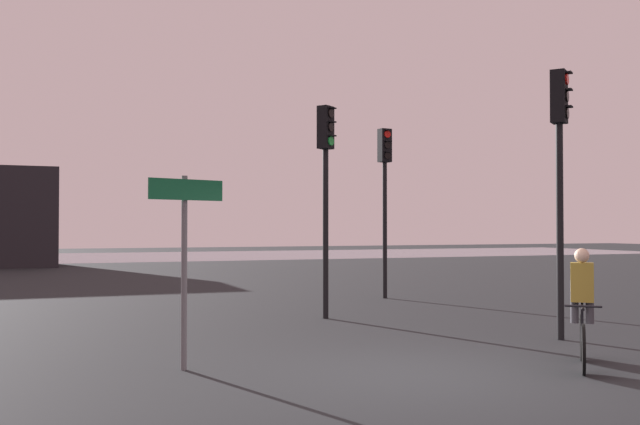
{
  "coord_description": "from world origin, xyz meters",
  "views": [
    {
      "loc": [
        -4.59,
        -8.07,
        1.9
      ],
      "look_at": [
        0.5,
        5.0,
        2.2
      ],
      "focal_mm": 40.0,
      "sensor_mm": 36.0,
      "label": 1
    }
  ],
  "objects_px": {
    "traffic_light_center": "(326,171)",
    "direction_sign_post": "(185,243)",
    "traffic_light_far_right": "(385,181)",
    "cyclist": "(582,307)",
    "traffic_light_near_right": "(560,153)"
  },
  "relations": [
    {
      "from": "traffic_light_near_right",
      "to": "cyclist",
      "type": "bearing_deg",
      "value": 17.74
    },
    {
      "from": "traffic_light_near_right",
      "to": "traffic_light_far_right",
      "type": "height_order",
      "value": "traffic_light_near_right"
    },
    {
      "from": "traffic_light_center",
      "to": "traffic_light_far_right",
      "type": "distance_m",
      "value": 4.57
    },
    {
      "from": "traffic_light_center",
      "to": "direction_sign_post",
      "type": "relative_size",
      "value": 1.71
    },
    {
      "from": "traffic_light_near_right",
      "to": "cyclist",
      "type": "distance_m",
      "value": 3.35
    },
    {
      "from": "direction_sign_post",
      "to": "cyclist",
      "type": "relative_size",
      "value": 1.6
    },
    {
      "from": "traffic_light_center",
      "to": "traffic_light_near_right",
      "type": "height_order",
      "value": "traffic_light_near_right"
    },
    {
      "from": "traffic_light_far_right",
      "to": "cyclist",
      "type": "xyz_separation_m",
      "value": [
        -1.7,
        -9.45,
        -2.35
      ]
    },
    {
      "from": "traffic_light_center",
      "to": "cyclist",
      "type": "height_order",
      "value": "traffic_light_center"
    },
    {
      "from": "direction_sign_post",
      "to": "traffic_light_near_right",
      "type": "bearing_deg",
      "value": 164.09
    },
    {
      "from": "traffic_light_center",
      "to": "direction_sign_post",
      "type": "bearing_deg",
      "value": 13.31
    },
    {
      "from": "direction_sign_post",
      "to": "cyclist",
      "type": "distance_m",
      "value": 5.48
    },
    {
      "from": "traffic_light_near_right",
      "to": "direction_sign_post",
      "type": "bearing_deg",
      "value": -36.76
    },
    {
      "from": "traffic_light_center",
      "to": "cyclist",
      "type": "distance_m",
      "value": 6.62
    },
    {
      "from": "traffic_light_near_right",
      "to": "direction_sign_post",
      "type": "xyz_separation_m",
      "value": [
        -6.43,
        -0.26,
        -1.48
      ]
    }
  ]
}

